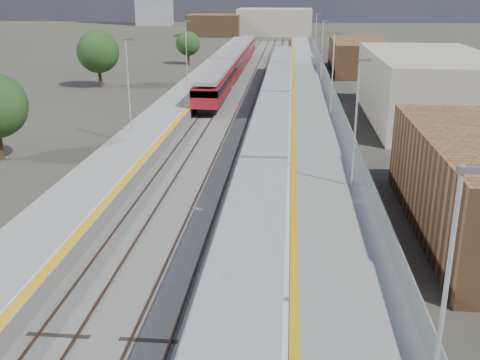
# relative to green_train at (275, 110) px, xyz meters

# --- Properties ---
(ground) EXTENTS (320.00, 320.00, 0.00)m
(ground) POSITION_rel_green_train_xyz_m (-1.50, 12.14, -2.24)
(ground) COLOR #47443A
(ground) RESTS_ON ground
(ballast_bed) EXTENTS (10.50, 155.00, 0.06)m
(ballast_bed) POSITION_rel_green_train_xyz_m (-3.75, 14.64, -2.21)
(ballast_bed) COLOR #565451
(ballast_bed) RESTS_ON ground
(tracks) EXTENTS (8.96, 160.00, 0.17)m
(tracks) POSITION_rel_green_train_xyz_m (-3.15, 16.32, -2.13)
(tracks) COLOR #4C3323
(tracks) RESTS_ON ground
(platform_right) EXTENTS (4.70, 155.00, 8.52)m
(platform_right) POSITION_rel_green_train_xyz_m (3.78, 14.63, -1.70)
(platform_right) COLOR slate
(platform_right) RESTS_ON ground
(platform_left) EXTENTS (4.30, 155.00, 8.52)m
(platform_left) POSITION_rel_green_train_xyz_m (-10.55, 14.63, -1.72)
(platform_left) COLOR slate
(platform_left) RESTS_ON ground
(green_train) EXTENTS (2.89, 80.40, 3.18)m
(green_train) POSITION_rel_green_train_xyz_m (0.00, 0.00, 0.00)
(green_train) COLOR black
(green_train) RESTS_ON ground
(red_train) EXTENTS (2.80, 56.83, 3.54)m
(red_train) POSITION_rel_green_train_xyz_m (-7.00, 33.73, -0.15)
(red_train) COLOR black
(red_train) RESTS_ON ground
(tree_b) EXTENTS (5.32, 5.32, 7.21)m
(tree_b) POSITION_rel_green_train_xyz_m (-23.27, 22.99, 2.30)
(tree_b) COLOR #382619
(tree_b) RESTS_ON ground
(tree_c) EXTENTS (4.03, 4.03, 5.46)m
(tree_c) POSITION_rel_green_train_xyz_m (-15.99, 47.04, 1.19)
(tree_c) COLOR #382619
(tree_c) RESTS_ON ground
(tree_d) EXTENTS (4.31, 4.31, 5.85)m
(tree_d) POSITION_rel_green_train_xyz_m (18.99, 19.38, 1.44)
(tree_d) COLOR #382619
(tree_d) RESTS_ON ground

